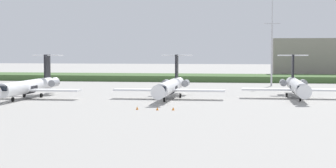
{
  "coord_description": "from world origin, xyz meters",
  "views": [
    {
      "loc": [
        16.09,
        -101.34,
        10.06
      ],
      "look_at": [
        0.0,
        8.71,
        3.0
      ],
      "focal_mm": 57.75,
      "sensor_mm": 36.0,
      "label": 1
    }
  ],
  "objects_px": {
    "safety_cone_front_marker": "(137,108)",
    "regional_jet_third": "(297,86)",
    "antenna_mast": "(272,47)",
    "regional_jet_second": "(170,86)",
    "safety_cone_rear_marker": "(173,109)",
    "regional_jet_nearest": "(29,86)",
    "safety_cone_mid_marker": "(157,109)"
  },
  "relations": [
    {
      "from": "safety_cone_front_marker",
      "to": "regional_jet_third",
      "type": "bearing_deg",
      "value": 43.18
    },
    {
      "from": "regional_jet_third",
      "to": "antenna_mast",
      "type": "bearing_deg",
      "value": 95.61
    },
    {
      "from": "regional_jet_second",
      "to": "antenna_mast",
      "type": "height_order",
      "value": "antenna_mast"
    },
    {
      "from": "regional_jet_second",
      "to": "safety_cone_rear_marker",
      "type": "bearing_deg",
      "value": -80.63
    },
    {
      "from": "regional_jet_second",
      "to": "safety_cone_front_marker",
      "type": "bearing_deg",
      "value": -96.55
    },
    {
      "from": "regional_jet_nearest",
      "to": "safety_cone_front_marker",
      "type": "distance_m",
      "value": 32.3
    },
    {
      "from": "safety_cone_rear_marker",
      "to": "regional_jet_nearest",
      "type": "bearing_deg",
      "value": 151.07
    },
    {
      "from": "regional_jet_second",
      "to": "safety_cone_front_marker",
      "type": "distance_m",
      "value": 22.14
    },
    {
      "from": "regional_jet_nearest",
      "to": "regional_jet_third",
      "type": "xyz_separation_m",
      "value": [
        55.18,
        8.67,
        0.0
      ]
    },
    {
      "from": "regional_jet_third",
      "to": "regional_jet_second",
      "type": "bearing_deg",
      "value": -169.29
    },
    {
      "from": "safety_cone_front_marker",
      "to": "safety_cone_rear_marker",
      "type": "distance_m",
      "value": 6.12
    },
    {
      "from": "regional_jet_nearest",
      "to": "safety_cone_front_marker",
      "type": "xyz_separation_m",
      "value": [
        26.63,
        -18.13,
        -2.26
      ]
    },
    {
      "from": "regional_jet_nearest",
      "to": "regional_jet_third",
      "type": "distance_m",
      "value": 55.86
    },
    {
      "from": "antenna_mast",
      "to": "regional_jet_nearest",
      "type": "bearing_deg",
      "value": -138.8
    },
    {
      "from": "regional_jet_nearest",
      "to": "safety_cone_front_marker",
      "type": "height_order",
      "value": "regional_jet_nearest"
    },
    {
      "from": "antenna_mast",
      "to": "regional_jet_third",
      "type": "bearing_deg",
      "value": -84.39
    },
    {
      "from": "safety_cone_front_marker",
      "to": "safety_cone_rear_marker",
      "type": "bearing_deg",
      "value": 0.27
    },
    {
      "from": "regional_jet_third",
      "to": "safety_cone_front_marker",
      "type": "xyz_separation_m",
      "value": [
        -28.55,
        -26.8,
        -2.26
      ]
    },
    {
      "from": "regional_jet_third",
      "to": "antenna_mast",
      "type": "distance_m",
      "value": 37.64
    },
    {
      "from": "regional_jet_nearest",
      "to": "regional_jet_second",
      "type": "height_order",
      "value": "same"
    },
    {
      "from": "regional_jet_third",
      "to": "safety_cone_rear_marker",
      "type": "bearing_deg",
      "value": -129.97
    },
    {
      "from": "antenna_mast",
      "to": "safety_cone_rear_marker",
      "type": "relative_size",
      "value": 48.15
    },
    {
      "from": "regional_jet_nearest",
      "to": "safety_cone_front_marker",
      "type": "relative_size",
      "value": 56.36
    },
    {
      "from": "regional_jet_nearest",
      "to": "safety_cone_mid_marker",
      "type": "height_order",
      "value": "regional_jet_nearest"
    },
    {
      "from": "regional_jet_nearest",
      "to": "antenna_mast",
      "type": "distance_m",
      "value": 69.1
    },
    {
      "from": "safety_cone_rear_marker",
      "to": "regional_jet_third",
      "type": "bearing_deg",
      "value": 50.03
    },
    {
      "from": "antenna_mast",
      "to": "regional_jet_second",
      "type": "bearing_deg",
      "value": -118.46
    },
    {
      "from": "safety_cone_mid_marker",
      "to": "regional_jet_nearest",
      "type": "bearing_deg",
      "value": 148.52
    },
    {
      "from": "safety_cone_mid_marker",
      "to": "safety_cone_rear_marker",
      "type": "distance_m",
      "value": 2.65
    },
    {
      "from": "regional_jet_second",
      "to": "safety_cone_rear_marker",
      "type": "height_order",
      "value": "regional_jet_second"
    },
    {
      "from": "safety_cone_front_marker",
      "to": "regional_jet_second",
      "type": "bearing_deg",
      "value": 83.45
    },
    {
      "from": "regional_jet_nearest",
      "to": "regional_jet_second",
      "type": "relative_size",
      "value": 1.0
    }
  ]
}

